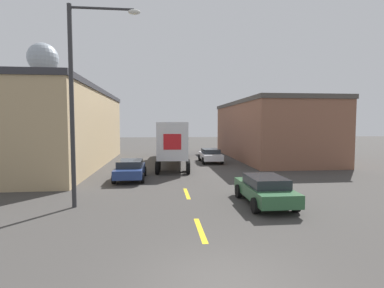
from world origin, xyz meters
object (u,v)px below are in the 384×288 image
Objects in this scene: semi_truck at (175,138)px; parked_car_left_far at (130,169)px; street_lamp at (80,91)px; water_tower at (43,59)px; parked_car_right_far at (210,155)px; parked_car_right_near at (265,189)px.

parked_car_left_far is at bearing -107.32° from semi_truck.
semi_truck is at bearing 68.82° from parked_car_left_far.
semi_truck is at bearing 72.34° from street_lamp.
parked_car_left_far is 53.67m from water_tower.
parked_car_right_far is (3.53, -0.39, -1.65)m from semi_truck.
water_tower reaches higher than parked_car_right_far.
semi_truck is at bearing 102.41° from parked_car_right_near.
parked_car_right_near is at bearing -90.00° from parked_car_right_far.
parked_car_right_near is at bearing -61.01° from water_tower.
parked_car_left_far is 9.98m from parked_car_right_near.
parked_car_right_far is 0.22× the size of water_tower.
parked_car_left_far is 8.22m from street_lamp.
parked_car_left_far is 0.49× the size of street_lamp.
semi_truck is 3.59× the size of parked_car_right_far.
parked_car_right_far and parked_car_left_far have the same top height.
parked_car_right_far is at bearing 90.00° from parked_car_right_near.
water_tower is at bearing 128.20° from parked_car_right_far.
semi_truck is 16.65m from street_lamp.
water_tower reaches higher than street_lamp.
parked_car_right_near is (7.00, -7.11, 0.00)m from parked_car_left_far.
semi_truck reaches higher than parked_car_right_far.
parked_car_right_far is 50.30m from water_tower.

